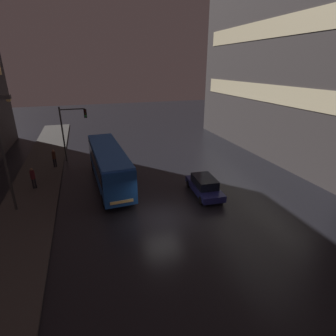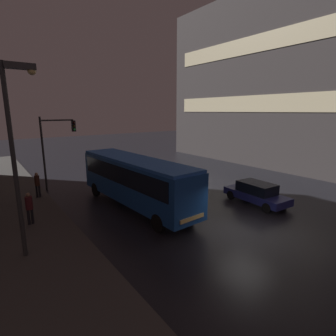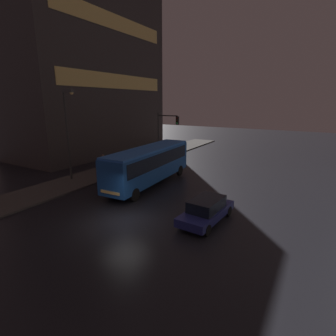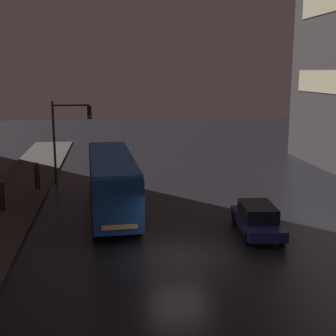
# 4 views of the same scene
# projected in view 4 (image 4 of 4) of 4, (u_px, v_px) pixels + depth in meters

# --- Properties ---
(ground_plane) EXTENTS (120.00, 120.00, 0.00)m
(ground_plane) POSITION_uv_depth(u_px,v_px,m) (179.00, 257.00, 20.15)
(ground_plane) COLOR black
(sidewalk_left) EXTENTS (4.00, 48.00, 0.15)m
(sidewalk_left) POSITION_uv_depth(u_px,v_px,m) (11.00, 200.00, 28.75)
(sidewalk_left) COLOR #3D3A38
(sidewalk_left) RESTS_ON ground
(bus_near) EXTENTS (2.89, 10.75, 3.29)m
(bus_near) POSITION_uv_depth(u_px,v_px,m) (112.00, 178.00, 25.98)
(bus_near) COLOR #194793
(bus_near) RESTS_ON ground
(car_taxi) EXTENTS (2.10, 4.59, 1.48)m
(car_taxi) POSITION_uv_depth(u_px,v_px,m) (257.00, 219.00, 22.94)
(car_taxi) COLOR navy
(car_taxi) RESTS_ON ground
(pedestrian_near) EXTENTS (0.49, 0.49, 1.83)m
(pedestrian_near) POSITION_uv_depth(u_px,v_px,m) (37.00, 173.00, 30.96)
(pedestrian_near) COLOR black
(pedestrian_near) RESTS_ON sidewalk_left
(pedestrian_mid) EXTENTS (0.45, 0.45, 1.80)m
(pedestrian_mid) POSITION_uv_depth(u_px,v_px,m) (1.00, 192.00, 26.15)
(pedestrian_mid) COLOR black
(pedestrian_mid) RESTS_ON sidewalk_left
(traffic_light_main) EXTENTS (2.73, 0.35, 5.85)m
(traffic_light_main) POSITION_uv_depth(u_px,v_px,m) (67.00, 129.00, 32.65)
(traffic_light_main) COLOR #2D2D2D
(traffic_light_main) RESTS_ON ground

